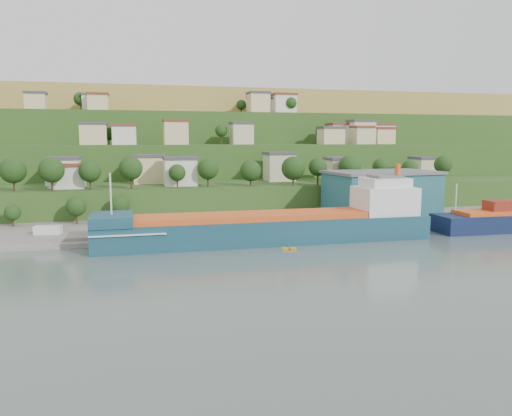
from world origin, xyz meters
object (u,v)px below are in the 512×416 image
object	(u,v)px
caravan	(48,232)
kayak_orange	(290,250)
cargo_ship_near	(277,228)
warehouse	(381,193)

from	to	relation	value
caravan	kayak_orange	bearing A→B (deg)	-14.97
cargo_ship_near	warehouse	world-z (taller)	cargo_ship_near
cargo_ship_near	kayak_orange	xyz separation A→B (m)	(-0.33, -10.59, -2.98)
warehouse	kayak_orange	distance (m)	49.86
warehouse	caravan	size ratio (longest dim) A/B	5.44
warehouse	caravan	world-z (taller)	warehouse
caravan	kayak_orange	distance (m)	56.32
cargo_ship_near	caravan	size ratio (longest dim) A/B	13.13
warehouse	caravan	xyz separation A→B (m)	(-89.68, -8.56, -5.84)
cargo_ship_near	kayak_orange	bearing A→B (deg)	-91.28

